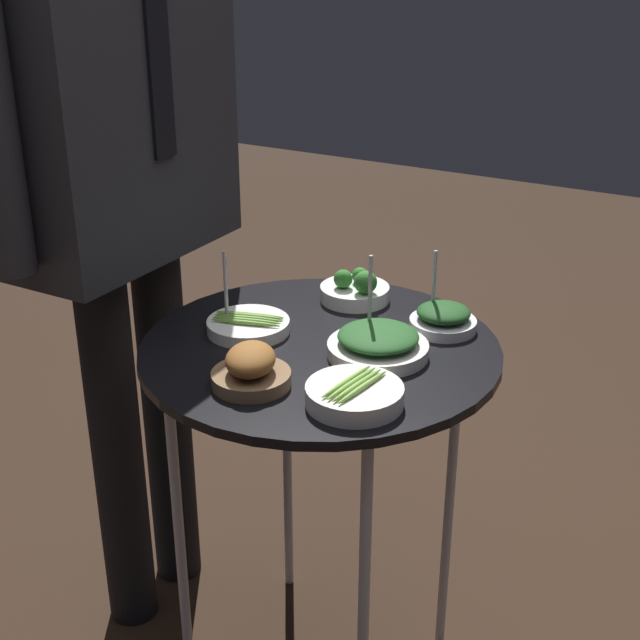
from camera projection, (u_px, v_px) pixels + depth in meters
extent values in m
cylinder|color=black|center=(320.00, 350.00, 1.61)|extent=(0.66, 0.66, 0.02)
cylinder|color=#B7B7BC|center=(449.00, 501.00, 1.84)|extent=(0.02, 0.02, 0.75)
cylinder|color=#B7B7BC|center=(363.00, 620.00, 1.53)|extent=(0.02, 0.02, 0.75)
cylinder|color=#B7B7BC|center=(287.00, 450.00, 2.02)|extent=(0.02, 0.02, 0.75)
cylinder|color=#B7B7BC|center=(180.00, 547.00, 1.70)|extent=(0.02, 0.02, 0.75)
cylinder|color=silver|center=(378.00, 350.00, 1.57)|extent=(0.18, 0.18, 0.02)
ellipsoid|color=#1E4C1E|center=(378.00, 336.00, 1.56)|extent=(0.14, 0.14, 0.03)
cylinder|color=#ADADB2|center=(370.00, 300.00, 1.58)|extent=(0.01, 0.01, 0.17)
cylinder|color=white|center=(355.00, 293.00, 1.79)|extent=(0.14, 0.14, 0.03)
sphere|color=#2D7028|center=(360.00, 275.00, 1.80)|extent=(0.03, 0.03, 0.03)
sphere|color=#2D7028|center=(343.00, 279.00, 1.77)|extent=(0.04, 0.04, 0.04)
sphere|color=#2D7028|center=(366.00, 282.00, 1.75)|extent=(0.05, 0.05, 0.05)
cylinder|color=brown|center=(251.00, 379.00, 1.47)|extent=(0.13, 0.13, 0.02)
ellipsoid|color=brown|center=(251.00, 359.00, 1.45)|extent=(0.13, 0.12, 0.05)
cylinder|color=white|center=(248.00, 326.00, 1.66)|extent=(0.15, 0.15, 0.02)
ellipsoid|color=olive|center=(251.00, 314.00, 1.67)|extent=(0.05, 0.13, 0.01)
ellipsoid|color=olive|center=(250.00, 316.00, 1.66)|extent=(0.05, 0.13, 0.01)
ellipsoid|color=olive|center=(248.00, 318.00, 1.65)|extent=(0.05, 0.13, 0.01)
ellipsoid|color=olive|center=(246.00, 320.00, 1.64)|extent=(0.05, 0.13, 0.01)
ellipsoid|color=olive|center=(245.00, 323.00, 1.63)|extent=(0.05, 0.13, 0.01)
cylinder|color=#ADADB2|center=(226.00, 290.00, 1.64)|extent=(0.01, 0.01, 0.15)
cylinder|color=silver|center=(354.00, 395.00, 1.41)|extent=(0.16, 0.16, 0.03)
ellipsoid|color=#7AA847|center=(347.00, 381.00, 1.41)|extent=(0.13, 0.03, 0.01)
ellipsoid|color=#7AA847|center=(352.00, 383.00, 1.40)|extent=(0.13, 0.03, 0.01)
ellipsoid|color=#7AA847|center=(357.00, 385.00, 1.40)|extent=(0.13, 0.03, 0.01)
ellipsoid|color=#7AA847|center=(363.00, 387.00, 1.39)|extent=(0.13, 0.03, 0.01)
cylinder|color=silver|center=(443.00, 324.00, 1.67)|extent=(0.13, 0.13, 0.02)
ellipsoid|color=#194219|center=(444.00, 312.00, 1.66)|extent=(0.10, 0.10, 0.03)
cylinder|color=#ADADB2|center=(434.00, 287.00, 1.67)|extent=(0.01, 0.01, 0.14)
cylinder|color=black|center=(117.00, 453.00, 1.90)|extent=(0.11, 0.11, 0.86)
cylinder|color=black|center=(167.00, 418.00, 2.04)|extent=(0.11, 0.11, 0.86)
cube|color=#28282D|center=(110.00, 88.00, 1.66)|extent=(0.49, 0.23, 0.65)
cube|color=black|center=(158.00, 49.00, 1.58)|extent=(0.06, 0.01, 0.39)
cylinder|color=#28282D|center=(200.00, 55.00, 1.87)|extent=(0.08, 0.08, 0.60)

